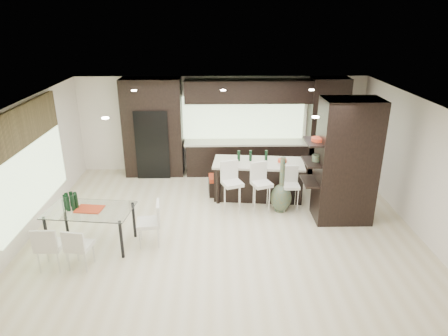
{
  "coord_description": "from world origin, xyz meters",
  "views": [
    {
      "loc": [
        -0.16,
        -7.49,
        4.31
      ],
      "look_at": [
        0.0,
        0.6,
        1.15
      ],
      "focal_mm": 32.0,
      "sensor_mm": 36.0,
      "label": 1
    }
  ],
  "objects_px": {
    "stool_mid": "(261,192)",
    "dining_table": "(92,227)",
    "kitchen_island": "(258,179)",
    "floor_vase": "(282,185)",
    "bench": "(234,184)",
    "stool_right": "(290,193)",
    "chair_end": "(149,226)",
    "stool_left": "(232,192)",
    "chair_near": "(80,249)",
    "chair_far": "(51,248)"
  },
  "relations": [
    {
      "from": "stool_mid",
      "to": "dining_table",
      "type": "bearing_deg",
      "value": -178.02
    },
    {
      "from": "kitchen_island",
      "to": "floor_vase",
      "type": "xyz_separation_m",
      "value": [
        0.45,
        -0.81,
        0.21
      ]
    },
    {
      "from": "bench",
      "to": "stool_right",
      "type": "bearing_deg",
      "value": -40.3
    },
    {
      "from": "bench",
      "to": "chair_end",
      "type": "xyz_separation_m",
      "value": [
        -1.77,
        -2.36,
        0.17
      ]
    },
    {
      "from": "dining_table",
      "to": "chair_end",
      "type": "relative_size",
      "value": 1.96
    },
    {
      "from": "stool_mid",
      "to": "stool_right",
      "type": "distance_m",
      "value": 0.67
    },
    {
      "from": "stool_left",
      "to": "stool_right",
      "type": "distance_m",
      "value": 1.35
    },
    {
      "from": "kitchen_island",
      "to": "bench",
      "type": "height_order",
      "value": "kitchen_island"
    },
    {
      "from": "stool_right",
      "to": "dining_table",
      "type": "bearing_deg",
      "value": -161.51
    },
    {
      "from": "stool_right",
      "to": "chair_near",
      "type": "xyz_separation_m",
      "value": [
        -4.15,
        -2.16,
        -0.04
      ]
    },
    {
      "from": "floor_vase",
      "to": "chair_far",
      "type": "bearing_deg",
      "value": -154.39
    },
    {
      "from": "chair_far",
      "to": "chair_near",
      "type": "bearing_deg",
      "value": 2.45
    },
    {
      "from": "stool_left",
      "to": "floor_vase",
      "type": "relative_size",
      "value": 0.72
    },
    {
      "from": "kitchen_island",
      "to": "chair_near",
      "type": "distance_m",
      "value": 4.54
    },
    {
      "from": "chair_far",
      "to": "kitchen_island",
      "type": "bearing_deg",
      "value": 37.05
    },
    {
      "from": "stool_mid",
      "to": "kitchen_island",
      "type": "bearing_deg",
      "value": 69.99
    },
    {
      "from": "stool_left",
      "to": "stool_right",
      "type": "bearing_deg",
      "value": -18.94
    },
    {
      "from": "kitchen_island",
      "to": "stool_right",
      "type": "distance_m",
      "value": 1.01
    },
    {
      "from": "chair_near",
      "to": "kitchen_island",
      "type": "bearing_deg",
      "value": 49.76
    },
    {
      "from": "kitchen_island",
      "to": "stool_mid",
      "type": "distance_m",
      "value": 0.77
    },
    {
      "from": "floor_vase",
      "to": "chair_end",
      "type": "xyz_separation_m",
      "value": [
        -2.82,
        -1.37,
        -0.25
      ]
    },
    {
      "from": "stool_left",
      "to": "stool_mid",
      "type": "xyz_separation_m",
      "value": [
        0.67,
        0.01,
        -0.02
      ]
    },
    {
      "from": "chair_end",
      "to": "floor_vase",
      "type": "bearing_deg",
      "value": -71.29
    },
    {
      "from": "stool_right",
      "to": "floor_vase",
      "type": "distance_m",
      "value": 0.33
    },
    {
      "from": "stool_right",
      "to": "chair_near",
      "type": "relative_size",
      "value": 1.12
    },
    {
      "from": "stool_left",
      "to": "chair_far",
      "type": "distance_m",
      "value": 3.95
    },
    {
      "from": "stool_right",
      "to": "chair_end",
      "type": "relative_size",
      "value": 1.02
    },
    {
      "from": "stool_right",
      "to": "floor_vase",
      "type": "xyz_separation_m",
      "value": [
        -0.22,
        -0.05,
        0.24
      ]
    },
    {
      "from": "stool_left",
      "to": "kitchen_island",
      "type": "bearing_deg",
      "value": 29.29
    },
    {
      "from": "bench",
      "to": "chair_far",
      "type": "bearing_deg",
      "value": -141.24
    },
    {
      "from": "kitchen_island",
      "to": "stool_right",
      "type": "bearing_deg",
      "value": -42.46
    },
    {
      "from": "dining_table",
      "to": "floor_vase",
      "type": "bearing_deg",
      "value": 26.3
    },
    {
      "from": "stool_mid",
      "to": "chair_far",
      "type": "distance_m",
      "value": 4.53
    },
    {
      "from": "dining_table",
      "to": "chair_near",
      "type": "relative_size",
      "value": 2.15
    },
    {
      "from": "stool_left",
      "to": "stool_mid",
      "type": "distance_m",
      "value": 0.67
    },
    {
      "from": "bench",
      "to": "chair_near",
      "type": "relative_size",
      "value": 1.68
    },
    {
      "from": "floor_vase",
      "to": "chair_end",
      "type": "relative_size",
      "value": 1.6
    },
    {
      "from": "chair_near",
      "to": "chair_far",
      "type": "bearing_deg",
      "value": -168.46
    },
    {
      "from": "stool_mid",
      "to": "floor_vase",
      "type": "relative_size",
      "value": 0.7
    },
    {
      "from": "stool_mid",
      "to": "dining_table",
      "type": "xyz_separation_m",
      "value": [
        -3.48,
        -1.4,
        -0.07
      ]
    },
    {
      "from": "floor_vase",
      "to": "chair_far",
      "type": "distance_m",
      "value": 4.93
    },
    {
      "from": "chair_near",
      "to": "stool_left",
      "type": "bearing_deg",
      "value": 47.06
    },
    {
      "from": "stool_mid",
      "to": "floor_vase",
      "type": "distance_m",
      "value": 0.5
    },
    {
      "from": "kitchen_island",
      "to": "stool_right",
      "type": "height_order",
      "value": "kitchen_island"
    },
    {
      "from": "chair_near",
      "to": "floor_vase",
      "type": "bearing_deg",
      "value": 38.02
    },
    {
      "from": "chair_end",
      "to": "stool_right",
      "type": "bearing_deg",
      "value": -72.17
    },
    {
      "from": "stool_left",
      "to": "floor_vase",
      "type": "xyz_separation_m",
      "value": [
        1.12,
        -0.02,
        0.19
      ]
    },
    {
      "from": "stool_left",
      "to": "chair_far",
      "type": "bearing_deg",
      "value": -166.99
    },
    {
      "from": "bench",
      "to": "chair_far",
      "type": "distance_m",
      "value": 4.6
    },
    {
      "from": "stool_left",
      "to": "stool_mid",
      "type": "bearing_deg",
      "value": -19.42
    }
  ]
}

